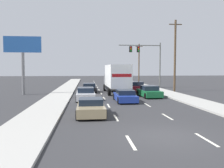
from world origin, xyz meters
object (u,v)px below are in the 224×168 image
at_px(car_tan, 91,107).
at_px(car_green, 149,92).
at_px(car_white, 86,94).
at_px(roadside_billboard, 23,53).
at_px(car_black, 89,88).
at_px(car_maroon, 136,87).
at_px(car_blue, 125,96).
at_px(traffic_signal_mast, 144,54).
at_px(utility_pole_far, 139,62).
at_px(box_truck, 116,77).
at_px(utility_pole_mid, 175,55).

distance_m(car_tan, car_green, 11.61).
xyz_separation_m(car_white, roadside_billboard, (-7.51, 5.73, 4.49)).
xyz_separation_m(car_black, car_maroon, (6.53, 0.06, 0.07)).
relative_size(car_blue, traffic_signal_mast, 0.57).
bearing_deg(roadside_billboard, traffic_signal_mast, 25.89).
bearing_deg(car_blue, car_maroon, 71.48).
bearing_deg(car_white, traffic_signal_mast, 55.95).
height_order(utility_pole_far, roadside_billboard, utility_pole_far).
bearing_deg(traffic_signal_mast, car_black, -146.42).
distance_m(car_maroon, traffic_signal_mast, 8.08).
xyz_separation_m(car_black, car_tan, (-0.08, -15.75, -0.02)).
bearing_deg(box_truck, roadside_billboard, -179.77).
relative_size(car_green, roadside_billboard, 0.61).
distance_m(utility_pole_mid, roadside_billboard, 19.85).
relative_size(car_green, utility_pole_mid, 0.44).
relative_size(traffic_signal_mast, utility_pole_mid, 0.76).
bearing_deg(utility_pole_far, car_white, -111.95).
xyz_separation_m(car_maroon, traffic_signal_mast, (2.46, 5.90, 4.95)).
xyz_separation_m(box_truck, roadside_billboard, (-11.37, -0.05, 3.01)).
relative_size(car_maroon, utility_pole_far, 0.45).
xyz_separation_m(car_white, car_green, (7.04, 1.74, -0.00)).
relative_size(car_black, car_blue, 1.00).
relative_size(car_black, utility_pole_far, 0.47).
distance_m(car_white, car_maroon, 10.65).
distance_m(car_tan, utility_pole_mid, 19.95).
height_order(car_tan, traffic_signal_mast, traffic_signal_mast).
bearing_deg(box_truck, car_black, 146.98).
distance_m(car_black, traffic_signal_mast, 11.89).
height_order(utility_pole_mid, roadside_billboard, utility_pole_mid).
bearing_deg(car_maroon, traffic_signal_mast, 67.40).
relative_size(car_maroon, car_green, 0.94).
bearing_deg(car_maroon, car_blue, -108.52).
height_order(car_blue, traffic_signal_mast, traffic_signal_mast).
bearing_deg(car_white, car_maroon, 49.11).
xyz_separation_m(car_maroon, utility_pole_mid, (5.28, -0.44, 4.43)).
xyz_separation_m(car_black, box_truck, (3.41, -2.22, 1.52)).
distance_m(car_maroon, utility_pole_far, 24.32).
bearing_deg(roadside_billboard, car_tan, -59.71).
xyz_separation_m(car_blue, utility_pole_mid, (8.49, 9.16, 4.50)).
distance_m(box_truck, car_maroon, 4.12).
distance_m(traffic_signal_mast, utility_pole_far, 17.71).
height_order(car_blue, utility_pole_far, utility_pole_far).
height_order(car_black, box_truck, box_truck).
height_order(box_truck, roadside_billboard, roadside_billboard).
height_order(car_blue, roadside_billboard, roadside_billboard).
bearing_deg(car_tan, car_green, 54.93).
xyz_separation_m(car_maroon, roadside_billboard, (-14.49, -2.32, 4.46)).
distance_m(car_tan, box_truck, 14.06).
bearing_deg(roadside_billboard, car_blue, -32.86).
bearing_deg(car_blue, car_black, 109.13).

